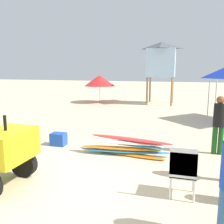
% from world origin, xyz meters
% --- Properties ---
extents(ground, '(80.00, 80.00, 0.00)m').
position_xyz_m(ground, '(0.00, 0.00, 0.00)').
color(ground, beige).
extents(stacked_plastic_chairs, '(0.48, 0.48, 1.02)m').
position_xyz_m(stacked_plastic_chairs, '(2.39, -0.04, 0.60)').
color(stacked_plastic_chairs, silver).
rests_on(stacked_plastic_chairs, ground).
extents(surfboard_pile, '(2.69, 0.74, 0.48)m').
position_xyz_m(surfboard_pile, '(0.86, 1.98, 0.24)').
color(surfboard_pile, orange).
rests_on(surfboard_pile, ground).
extents(lifeguard_near_left, '(0.32, 0.32, 1.65)m').
position_xyz_m(lifeguard_near_left, '(3.34, 2.74, 0.95)').
color(lifeguard_near_left, '#194C19').
rests_on(lifeguard_near_left, ground).
extents(lifeguard_tower, '(1.98, 1.98, 4.07)m').
position_xyz_m(lifeguard_tower, '(0.93, 12.37, 2.95)').
color(lifeguard_tower, olive).
rests_on(lifeguard_tower, ground).
extents(beach_umbrella_left, '(2.12, 2.12, 1.91)m').
position_xyz_m(beach_umbrella_left, '(-3.18, 11.87, 1.54)').
color(beach_umbrella_left, beige).
rests_on(beach_umbrella_left, ground).
extents(cooler_box, '(0.45, 0.35, 0.39)m').
position_xyz_m(cooler_box, '(-1.35, 2.26, 0.20)').
color(cooler_box, blue).
rests_on(cooler_box, ground).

